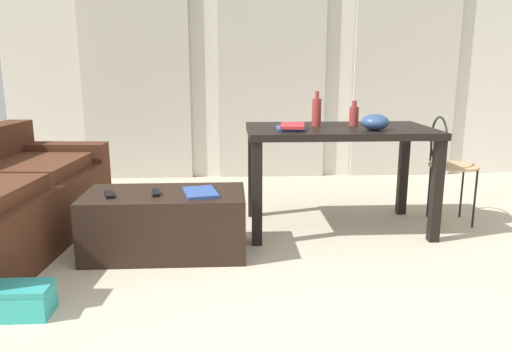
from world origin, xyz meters
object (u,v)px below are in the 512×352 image
at_px(bowl, 375,122).
at_px(craft_table, 339,142).
at_px(book_stack, 292,127).
at_px(tv_remote_primary, 156,193).
at_px(tv_remote_secondary, 109,194).
at_px(magazine, 200,192).
at_px(wire_chair, 446,157).
at_px(bottle_far, 354,115).
at_px(bottle_near, 317,112).
at_px(coffee_table, 166,223).
at_px(shoebox, 21,300).

bearing_deg(bowl, craft_table, 139.53).
xyz_separation_m(craft_table, book_stack, (-0.37, -0.12, 0.13)).
xyz_separation_m(tv_remote_primary, tv_remote_secondary, (-0.29, -0.02, -0.00)).
bearing_deg(tv_remote_primary, magazine, -11.06).
height_order(wire_chair, bottle_far, bottle_far).
bearing_deg(craft_table, book_stack, -161.81).
xyz_separation_m(bowl, tv_remote_secondary, (-1.79, -0.33, -0.41)).
height_order(book_stack, tv_remote_secondary, book_stack).
bearing_deg(tv_remote_primary, book_stack, 11.43).
bearing_deg(bottle_far, wire_chair, 0.44).
relative_size(craft_table, bowl, 7.05).
xyz_separation_m(bottle_far, tv_remote_primary, (-1.42, -0.58, -0.43)).
height_order(bowl, book_stack, bowl).
distance_m(tv_remote_secondary, magazine, 0.58).
xyz_separation_m(wire_chair, book_stack, (-1.25, -0.22, 0.27)).
bearing_deg(bottle_far, bottle_near, -176.60).
height_order(wire_chair, magazine, wire_chair).
distance_m(coffee_table, magazine, 0.32).
bearing_deg(book_stack, tv_remote_secondary, -162.11).
xyz_separation_m(wire_chair, bottle_near, (-1.04, -0.02, 0.36)).
height_order(wire_chair, bowl, bowl).
xyz_separation_m(bottle_far, tv_remote_secondary, (-1.71, -0.60, -0.43)).
bearing_deg(magazine, tv_remote_primary, 167.06).
height_order(bottle_far, bowl, bottle_far).
distance_m(coffee_table, bottle_near, 1.38).
bearing_deg(wire_chair, magazine, -162.58).
height_order(craft_table, bowl, bowl).
xyz_separation_m(coffee_table, shoebox, (-0.62, -0.82, -0.13)).
distance_m(book_stack, tv_remote_primary, 1.06).
bearing_deg(bottle_near, shoebox, -141.81).
distance_m(craft_table, bottle_near, 0.28).
distance_m(bottle_near, magazine, 1.12).
bearing_deg(shoebox, tv_remote_primary, 53.68).
bearing_deg(shoebox, craft_table, 34.22).
relative_size(coffee_table, wire_chair, 1.23).
distance_m(bottle_far, tv_remote_primary, 1.60).
bearing_deg(book_stack, bottle_far, 22.98).
distance_m(bowl, tv_remote_primary, 1.59).
bearing_deg(coffee_table, book_stack, 20.58).
bearing_deg(wire_chair, shoebox, -153.56).
distance_m(coffee_table, tv_remote_primary, 0.23).
bearing_deg(bowl, tv_remote_primary, -168.35).
height_order(craft_table, wire_chair, wire_chair).
distance_m(craft_table, tv_remote_primary, 1.40).
relative_size(bottle_near, tv_remote_primary, 1.78).
bearing_deg(craft_table, coffee_table, -160.12).
relative_size(bowl, book_stack, 0.61).
distance_m(coffee_table, bottle_far, 1.61).
bearing_deg(book_stack, craft_table, 18.19).
xyz_separation_m(bottle_near, tv_remote_primary, (-1.13, -0.56, -0.46)).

